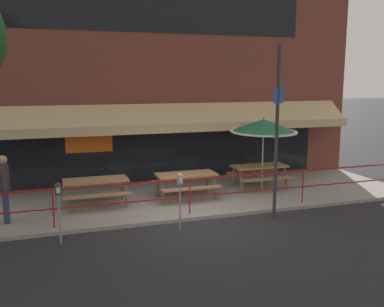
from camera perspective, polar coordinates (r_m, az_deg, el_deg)
ground_plane at (r=11.29m, az=0.18°, el=-8.99°), size 120.00×120.00×0.00m
patio_deck at (r=13.10m, az=-2.61°, el=-6.09°), size 15.00×4.00×0.10m
restaurant_building at (r=14.76m, az=-5.12°, el=11.73°), size 15.00×1.60×8.35m
patio_railing at (r=11.33m, az=-0.30°, el=-4.70°), size 13.84×0.04×0.97m
picnic_table_left at (r=12.42m, az=-12.71°, el=-4.08°), size 1.80×1.42×0.76m
picnic_table_centre at (r=12.86m, az=-0.80°, el=-3.36°), size 1.80×1.42×0.76m
picnic_table_right at (r=14.22m, az=8.97°, el=-2.20°), size 1.80×1.42×0.76m
patio_umbrella_right at (r=13.82m, az=9.51°, el=3.63°), size 2.14×2.14×2.38m
pedestrian_walking at (r=11.59m, az=-23.73°, el=-3.90°), size 0.29×0.62×1.71m
parking_meter_near at (r=9.89m, az=-17.39°, el=-5.23°), size 0.15×0.16×1.42m
parking_meter_far at (r=10.35m, az=-1.64°, el=-4.12°), size 0.15×0.16×1.42m
street_sign_pole at (r=11.21m, az=11.24°, el=2.85°), size 0.28×0.09×4.52m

